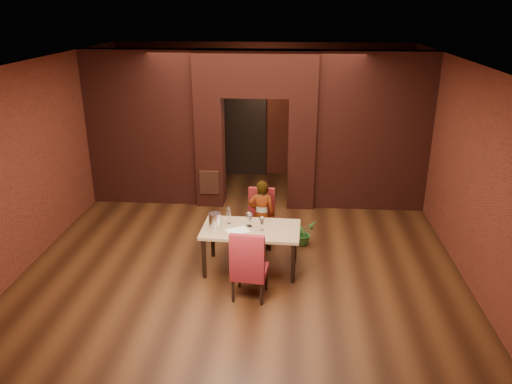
# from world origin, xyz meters

# --- Properties ---
(floor) EXTENTS (8.00, 8.00, 0.00)m
(floor) POSITION_xyz_m (0.00, 0.00, 0.00)
(floor) COLOR #402110
(floor) RESTS_ON ground
(ceiling) EXTENTS (7.00, 8.00, 0.04)m
(ceiling) POSITION_xyz_m (0.00, 0.00, 3.20)
(ceiling) COLOR silver
(ceiling) RESTS_ON ground
(wall_back) EXTENTS (7.00, 0.04, 3.20)m
(wall_back) POSITION_xyz_m (0.00, 4.00, 1.60)
(wall_back) COLOR maroon
(wall_back) RESTS_ON ground
(wall_front) EXTENTS (7.00, 0.04, 3.20)m
(wall_front) POSITION_xyz_m (0.00, -4.00, 1.60)
(wall_front) COLOR maroon
(wall_front) RESTS_ON ground
(wall_left) EXTENTS (0.04, 8.00, 3.20)m
(wall_left) POSITION_xyz_m (-3.50, 0.00, 1.60)
(wall_left) COLOR maroon
(wall_left) RESTS_ON ground
(wall_right) EXTENTS (0.04, 8.00, 3.20)m
(wall_right) POSITION_xyz_m (3.50, 0.00, 1.60)
(wall_right) COLOR maroon
(wall_right) RESTS_ON ground
(pillar_left) EXTENTS (0.55, 0.55, 2.30)m
(pillar_left) POSITION_xyz_m (-0.95, 2.00, 1.15)
(pillar_left) COLOR maroon
(pillar_left) RESTS_ON ground
(pillar_right) EXTENTS (0.55, 0.55, 2.30)m
(pillar_right) POSITION_xyz_m (0.95, 2.00, 1.15)
(pillar_right) COLOR maroon
(pillar_right) RESTS_ON ground
(lintel) EXTENTS (2.45, 0.55, 0.90)m
(lintel) POSITION_xyz_m (0.00, 2.00, 2.75)
(lintel) COLOR maroon
(lintel) RESTS_ON ground
(wing_wall_left) EXTENTS (2.28, 0.35, 3.20)m
(wing_wall_left) POSITION_xyz_m (-2.36, 2.00, 1.60)
(wing_wall_left) COLOR maroon
(wing_wall_left) RESTS_ON ground
(wing_wall_right) EXTENTS (2.28, 0.35, 3.20)m
(wing_wall_right) POSITION_xyz_m (2.36, 2.00, 1.60)
(wing_wall_right) COLOR maroon
(wing_wall_right) RESTS_ON ground
(vent_panel) EXTENTS (0.40, 0.03, 0.50)m
(vent_panel) POSITION_xyz_m (-0.95, 1.71, 0.55)
(vent_panel) COLOR brown
(vent_panel) RESTS_ON ground
(rear_door) EXTENTS (0.90, 0.08, 2.10)m
(rear_door) POSITION_xyz_m (-0.40, 3.94, 1.05)
(rear_door) COLOR black
(rear_door) RESTS_ON ground
(rear_door_frame) EXTENTS (1.02, 0.04, 2.22)m
(rear_door_frame) POSITION_xyz_m (-0.40, 3.90, 1.05)
(rear_door_frame) COLOR black
(rear_door_frame) RESTS_ON ground
(dining_table) EXTENTS (1.57, 0.91, 0.72)m
(dining_table) POSITION_xyz_m (0.14, -0.82, 0.36)
(dining_table) COLOR tan
(dining_table) RESTS_ON ground
(chair_far) EXTENTS (0.48, 0.48, 1.02)m
(chair_far) POSITION_xyz_m (0.23, 0.02, 0.51)
(chair_far) COLOR maroon
(chair_far) RESTS_ON ground
(chair_near) EXTENTS (0.54, 0.54, 1.09)m
(chair_near) POSITION_xyz_m (0.20, -1.62, 0.54)
(chair_near) COLOR maroon
(chair_near) RESTS_ON ground
(person_seated) EXTENTS (0.46, 0.31, 1.27)m
(person_seated) POSITION_xyz_m (0.26, -0.08, 0.63)
(person_seated) COLOR white
(person_seated) RESTS_ON ground
(wine_glass_a) EXTENTS (0.09, 0.09, 0.22)m
(wine_glass_a) POSITION_xyz_m (0.10, -0.73, 0.83)
(wine_glass_a) COLOR white
(wine_glass_a) RESTS_ON dining_table
(wine_glass_b) EXTENTS (0.08, 0.08, 0.20)m
(wine_glass_b) POSITION_xyz_m (0.12, -0.76, 0.82)
(wine_glass_b) COLOR white
(wine_glass_b) RESTS_ON dining_table
(wine_glass_c) EXTENTS (0.09, 0.09, 0.21)m
(wine_glass_c) POSITION_xyz_m (0.32, -0.88, 0.83)
(wine_glass_c) COLOR white
(wine_glass_c) RESTS_ON dining_table
(tasting_sheet) EXTENTS (0.41, 0.38, 0.00)m
(tasting_sheet) POSITION_xyz_m (-0.06, -0.93, 0.72)
(tasting_sheet) COLOR white
(tasting_sheet) RESTS_ON dining_table
(wine_bucket) EXTENTS (0.20, 0.20, 0.24)m
(wine_bucket) POSITION_xyz_m (-0.43, -0.83, 0.84)
(wine_bucket) COLOR silver
(wine_bucket) RESTS_ON dining_table
(water_bottle) EXTENTS (0.07, 0.07, 0.28)m
(water_bottle) POSITION_xyz_m (-0.23, -0.66, 0.86)
(water_bottle) COLOR white
(water_bottle) RESTS_ON dining_table
(potted_plant) EXTENTS (0.52, 0.53, 0.44)m
(potted_plant) POSITION_xyz_m (1.00, 0.12, 0.22)
(potted_plant) COLOR #336E2A
(potted_plant) RESTS_ON ground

